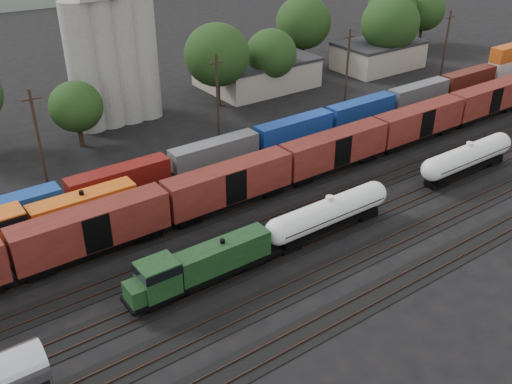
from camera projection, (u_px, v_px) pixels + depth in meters
ground at (235, 237)px, 58.02m from camera, size 600.00×600.00×0.00m
tracks at (235, 236)px, 58.00m from camera, size 180.00×33.20×0.20m
green_locomotive at (197, 267)px, 49.61m from camera, size 15.27×2.69×4.04m
tank_car_a at (329, 213)px, 57.39m from camera, size 15.48×2.77×4.06m
tank_car_b at (467, 157)px, 68.86m from camera, size 15.64×2.80×4.10m
orange_locomotive at (54, 218)px, 56.32m from camera, size 18.02×3.00×4.51m
boxcar_string at (379, 135)px, 73.20m from camera, size 184.40×2.90×4.20m
container_wall at (166, 163)px, 67.65m from camera, size 169.80×2.60×5.80m
grain_silo at (110, 47)px, 79.87m from camera, size 13.40×5.00×29.00m
industrial_sheds at (141, 103)px, 85.25m from camera, size 119.38×17.26×5.10m
tree_band at (114, 70)px, 82.38m from camera, size 163.55×21.44×13.69m
utility_poles at (136, 115)px, 70.67m from camera, size 122.20×0.36×12.00m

